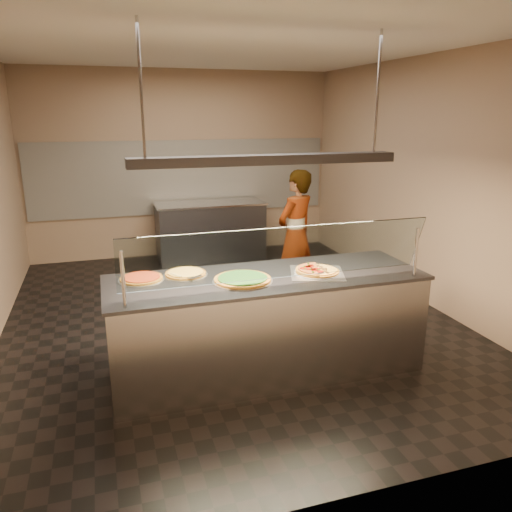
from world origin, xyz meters
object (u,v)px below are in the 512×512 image
object	(u,v)px
serving_counter	(266,324)
pizza_cheese	(185,273)
worker	(296,234)
heat_lamp_housing	(267,160)
prep_table	(210,230)
half_pizza_sausage	(326,269)
sneeze_guard	(280,254)
half_pizza_pepperoni	(308,271)
perforated_tray	(317,273)
pizza_spatula	(183,275)
pizza_tomato	(141,278)
pizza_spinach	(243,279)

from	to	relation	value
serving_counter	pizza_cheese	distance (m)	0.87
worker	heat_lamp_housing	bearing A→B (deg)	31.11
prep_table	half_pizza_sausage	bearing A→B (deg)	-86.73
sneeze_guard	half_pizza_pepperoni	bearing A→B (deg)	37.14
perforated_tray	heat_lamp_housing	world-z (taller)	heat_lamp_housing
pizza_spatula	prep_table	bearing A→B (deg)	74.27
serving_counter	pizza_tomato	xyz separation A→B (m)	(-1.07, 0.23, 0.48)
serving_counter	pizza_cheese	xyz separation A→B (m)	(-0.68, 0.25, 0.48)
serving_counter	pizza_spatula	world-z (taller)	pizza_spatula
sneeze_guard	prep_table	size ratio (longest dim) A/B	1.48
serving_counter	perforated_tray	bearing A→B (deg)	-8.33
half_pizza_pepperoni	half_pizza_sausage	bearing A→B (deg)	-0.20
half_pizza_pepperoni	pizza_cheese	xyz separation A→B (m)	(-1.05, 0.32, -0.02)
half_pizza_pepperoni	pizza_spinach	world-z (taller)	half_pizza_pepperoni
pizza_spinach	pizza_cheese	bearing A→B (deg)	144.13
serving_counter	prep_table	distance (m)	3.87
worker	heat_lamp_housing	world-z (taller)	heat_lamp_housing
perforated_tray	half_pizza_sausage	xyz separation A→B (m)	(0.09, -0.00, 0.02)
pizza_cheese	half_pizza_pepperoni	bearing A→B (deg)	-16.78
serving_counter	heat_lamp_housing	size ratio (longest dim) A/B	1.23
serving_counter	worker	size ratio (longest dim) A/B	1.71
perforated_tray	pizza_spatula	bearing A→B (deg)	169.76
heat_lamp_housing	worker	bearing A→B (deg)	60.94
half_pizza_sausage	prep_table	xyz separation A→B (m)	(-0.22, 3.93, -0.49)
sneeze_guard	pizza_cheese	xyz separation A→B (m)	(-0.68, 0.59, -0.28)
serving_counter	pizza_spinach	distance (m)	0.54
pizza_spatula	prep_table	size ratio (longest dim) A/B	0.15
sneeze_guard	heat_lamp_housing	xyz separation A→B (m)	(0.00, 0.34, 0.72)
serving_counter	sneeze_guard	xyz separation A→B (m)	(0.00, -0.34, 0.76)
worker	pizza_cheese	bearing A→B (deg)	12.75
pizza_spatula	serving_counter	bearing A→B (deg)	-11.43
pizza_spinach	worker	bearing A→B (deg)	56.35
half_pizza_pepperoni	pizza_cheese	distance (m)	1.10
pizza_spinach	pizza_spatula	size ratio (longest dim) A/B	1.96
pizza_spinach	heat_lamp_housing	distance (m)	1.04
heat_lamp_housing	pizza_cheese	bearing A→B (deg)	159.99
serving_counter	half_pizza_pepperoni	xyz separation A→B (m)	(0.36, -0.07, 0.50)
perforated_tray	half_pizza_pepperoni	world-z (taller)	half_pizza_pepperoni
heat_lamp_housing	half_pizza_pepperoni	bearing A→B (deg)	-10.41
sneeze_guard	serving_counter	bearing A→B (deg)	90.00
pizza_spinach	pizza_tomato	size ratio (longest dim) A/B	1.32
pizza_cheese	pizza_spatula	distance (m)	0.11
pizza_spatula	prep_table	world-z (taller)	pizza_spatula
sneeze_guard	worker	world-z (taller)	worker
pizza_cheese	pizza_spatula	xyz separation A→B (m)	(-0.04, -0.10, 0.01)
serving_counter	half_pizza_pepperoni	world-z (taller)	half_pizza_pepperoni
serving_counter	pizza_cheese	world-z (taller)	pizza_cheese
perforated_tray	worker	xyz separation A→B (m)	(0.54, 1.86, -0.11)
pizza_cheese	worker	xyz separation A→B (m)	(1.68, 1.54, -0.12)
prep_table	pizza_tomato	bearing A→B (deg)	-111.03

